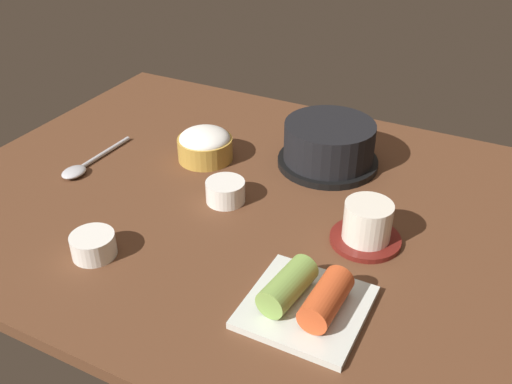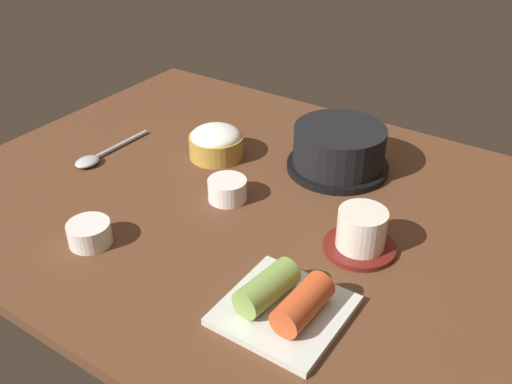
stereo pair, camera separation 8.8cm
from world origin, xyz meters
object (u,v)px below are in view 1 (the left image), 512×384
object	(u,v)px
rice_bowl	(205,144)
spoon	(83,167)
kimchi_plate	(306,299)
stone_pot	(329,144)
banchan_cup_center	(225,191)
side_bowl_near	(93,244)
tea_cup_with_saucer	(367,225)

from	to	relation	value
rice_bowl	spoon	xyz separation A→B (cm)	(-17.08, -13.20, -2.27)
rice_bowl	kimchi_plate	size ratio (longest dim) A/B	0.68
stone_pot	rice_bowl	world-z (taller)	stone_pot
spoon	banchan_cup_center	bearing A→B (deg)	6.01
side_bowl_near	banchan_cup_center	bearing A→B (deg)	64.88
rice_bowl	side_bowl_near	bearing A→B (deg)	-88.94
rice_bowl	kimchi_plate	bearing A→B (deg)	-41.13
side_bowl_near	tea_cup_with_saucer	bearing A→B (deg)	31.63
tea_cup_with_saucer	kimchi_plate	size ratio (longest dim) A/B	0.71
kimchi_plate	side_bowl_near	size ratio (longest dim) A/B	2.32
kimchi_plate	side_bowl_near	distance (cm)	30.78
tea_cup_with_saucer	side_bowl_near	distance (cm)	38.55
banchan_cup_center	side_bowl_near	world-z (taller)	banchan_cup_center
rice_bowl	tea_cup_with_saucer	xyz separation A→B (cm)	(33.38, -10.45, 0.09)
rice_bowl	kimchi_plate	distance (cm)	41.37
stone_pot	spoon	xyz separation A→B (cm)	(-37.49, -21.30, -3.45)
rice_bowl	spoon	bearing A→B (deg)	-142.30
tea_cup_with_saucer	stone_pot	bearing A→B (deg)	124.96
side_bowl_near	spoon	size ratio (longest dim) A/B	0.36
kimchi_plate	side_bowl_near	world-z (taller)	kimchi_plate
stone_pot	rice_bowl	distance (cm)	21.99
stone_pot	banchan_cup_center	xyz separation A→B (cm)	(-10.32, -18.44, -2.17)
stone_pot	kimchi_plate	xyz separation A→B (cm)	(10.74, -35.30, -2.20)
stone_pot	kimchi_plate	world-z (taller)	stone_pot
tea_cup_with_saucer	kimchi_plate	xyz separation A→B (cm)	(-2.22, -16.76, -1.12)
kimchi_plate	spoon	distance (cm)	50.24
rice_bowl	banchan_cup_center	world-z (taller)	rice_bowl
spoon	tea_cup_with_saucer	bearing A→B (deg)	3.12
rice_bowl	banchan_cup_center	distance (cm)	14.48
banchan_cup_center	kimchi_plate	distance (cm)	26.98
tea_cup_with_saucer	rice_bowl	bearing A→B (deg)	162.62
kimchi_plate	tea_cup_with_saucer	bearing A→B (deg)	82.44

